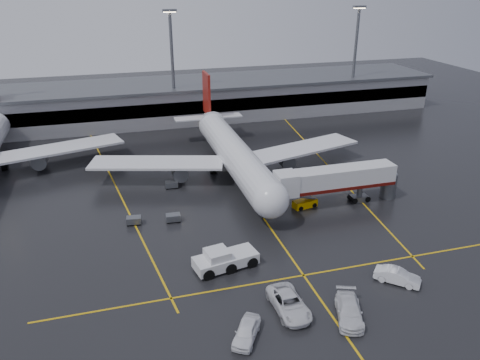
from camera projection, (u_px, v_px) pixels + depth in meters
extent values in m
plane|color=black|center=(249.00, 197.00, 74.47)|extent=(220.00, 220.00, 0.00)
cube|color=gold|center=(249.00, 197.00, 74.47)|extent=(0.25, 90.00, 0.02)
cube|color=gold|center=(304.00, 275.00, 55.08)|extent=(60.00, 0.25, 0.02)
cube|color=gold|center=(116.00, 186.00, 78.23)|extent=(9.99, 69.35, 0.02)
cube|color=gold|center=(326.00, 163.00, 87.81)|extent=(7.57, 69.64, 0.02)
cube|color=gray|center=(192.00, 100.00, 115.16)|extent=(120.00, 18.00, 8.00)
cube|color=black|center=(199.00, 107.00, 107.21)|extent=(120.00, 0.40, 3.00)
cube|color=#595B60|center=(191.00, 83.00, 113.44)|extent=(122.00, 19.00, 0.60)
cylinder|color=#595B60|center=(173.00, 71.00, 105.21)|extent=(0.70, 0.70, 25.00)
cube|color=#595B60|center=(169.00, 10.00, 100.13)|extent=(3.00, 1.20, 0.50)
cube|color=#FFE5B2|center=(170.00, 12.00, 100.25)|extent=(2.60, 0.90, 0.20)
cylinder|color=#595B60|center=(354.00, 61.00, 116.55)|extent=(0.70, 0.70, 25.00)
cube|color=#595B60|center=(360.00, 7.00, 111.47)|extent=(3.00, 1.20, 0.50)
cube|color=#FFE5B2|center=(359.00, 8.00, 111.59)|extent=(2.60, 0.90, 0.20)
cylinder|color=silver|center=(235.00, 155.00, 79.84)|extent=(5.20, 36.00, 5.20)
sphere|color=silver|center=(270.00, 200.00, 63.98)|extent=(5.20, 5.20, 5.20)
cone|color=silver|center=(208.00, 118.00, 98.10)|extent=(4.94, 8.00, 4.94)
cube|color=maroon|center=(207.00, 94.00, 97.02)|extent=(0.50, 5.50, 8.50)
cube|color=silver|center=(208.00, 117.00, 98.02)|extent=(14.00, 3.00, 0.25)
cube|color=silver|center=(157.00, 163.00, 78.64)|extent=(22.80, 11.83, 0.40)
cube|color=silver|center=(302.00, 148.00, 85.20)|extent=(22.80, 11.83, 0.40)
cylinder|color=#595B60|center=(179.00, 171.00, 79.20)|extent=(2.60, 4.50, 2.60)
cylinder|color=#595B60|center=(285.00, 159.00, 83.99)|extent=(2.60, 4.50, 2.60)
cylinder|color=#595B60|center=(263.00, 211.00, 67.90)|extent=(0.56, 0.56, 2.00)
cylinder|color=#595B60|center=(213.00, 168.00, 82.95)|extent=(0.56, 0.56, 2.00)
cylinder|color=#595B60|center=(248.00, 164.00, 84.57)|extent=(0.56, 0.56, 2.00)
cylinder|color=black|center=(263.00, 214.00, 68.12)|extent=(0.40, 1.10, 1.10)
cylinder|color=black|center=(213.00, 170.00, 83.13)|extent=(1.00, 1.40, 1.40)
cylinder|color=black|center=(248.00, 167.00, 84.75)|extent=(1.00, 1.40, 1.40)
cube|color=silver|center=(60.00, 148.00, 85.18)|extent=(22.80, 11.83, 0.40)
cylinder|color=#595B60|center=(40.00, 159.00, 83.98)|extent=(2.60, 4.50, 2.60)
cylinder|color=#595B60|center=(4.00, 164.00, 84.55)|extent=(0.56, 0.56, 2.00)
cylinder|color=black|center=(5.00, 167.00, 84.73)|extent=(1.00, 1.40, 1.40)
cube|color=silver|center=(337.00, 178.00, 70.45)|extent=(18.00, 3.20, 3.00)
cube|color=#4F0B07|center=(337.00, 185.00, 70.97)|extent=(18.00, 3.30, 0.50)
cube|color=silver|center=(286.00, 184.00, 68.38)|extent=(3.00, 3.40, 3.30)
cylinder|color=#595B60|center=(360.00, 192.00, 72.62)|extent=(0.80, 0.80, 3.00)
cube|color=#595B60|center=(359.00, 198.00, 73.04)|extent=(2.60, 1.60, 0.90)
cylinder|color=#595B60|center=(389.00, 185.00, 73.68)|extent=(2.40, 2.40, 4.00)
cylinder|color=black|center=(352.00, 199.00, 72.76)|extent=(0.90, 1.80, 0.90)
cylinder|color=black|center=(365.00, 197.00, 73.31)|extent=(0.90, 1.80, 0.90)
cube|color=silver|center=(226.00, 260.00, 56.27)|extent=(8.04, 4.37, 1.31)
cube|color=silver|center=(217.00, 254.00, 55.39)|extent=(3.04, 3.04, 1.09)
cube|color=black|center=(217.00, 254.00, 55.39)|extent=(2.74, 2.74, 0.98)
cylinder|color=black|center=(204.00, 269.00, 55.27)|extent=(1.98, 3.47, 1.41)
cylinder|color=black|center=(226.00, 263.00, 56.42)|extent=(1.98, 3.47, 1.41)
cylinder|color=black|center=(247.00, 257.00, 57.57)|extent=(1.98, 3.47, 1.41)
cube|color=#E6A100|center=(305.00, 203.00, 71.10)|extent=(3.94, 2.27, 1.13)
cube|color=#595B60|center=(305.00, 197.00, 70.67)|extent=(3.68, 1.64, 1.29)
cylinder|color=black|center=(298.00, 207.00, 70.67)|extent=(1.06, 1.86, 0.72)
cylinder|color=black|center=(311.00, 203.00, 71.73)|extent=(1.06, 1.86, 0.72)
imported|color=silver|center=(289.00, 303.00, 48.96)|extent=(3.25, 6.70, 1.84)
imported|color=silver|center=(349.00, 310.00, 47.99)|extent=(4.41, 6.56, 1.76)
imported|color=white|center=(397.00, 276.00, 53.50)|extent=(4.95, 4.74, 1.68)
imported|color=white|center=(246.00, 331.00, 45.27)|extent=(4.23, 5.16, 1.66)
cube|color=#595B60|center=(173.00, 217.00, 66.84)|extent=(2.08, 1.43, 0.90)
cylinder|color=black|center=(168.00, 223.00, 66.43)|extent=(0.40, 0.20, 0.40)
cylinder|color=black|center=(179.00, 221.00, 66.74)|extent=(0.40, 0.20, 0.40)
cylinder|color=black|center=(168.00, 219.00, 67.32)|extent=(0.40, 0.20, 0.40)
cylinder|color=black|center=(179.00, 218.00, 67.64)|extent=(0.40, 0.20, 0.40)
cube|color=#595B60|center=(134.00, 220.00, 66.15)|extent=(2.14, 1.53, 0.90)
cylinder|color=black|center=(128.00, 225.00, 65.77)|extent=(0.40, 0.20, 0.40)
cylinder|color=black|center=(140.00, 224.00, 66.00)|extent=(0.40, 0.20, 0.40)
cylinder|color=black|center=(129.00, 222.00, 66.68)|extent=(0.40, 0.20, 0.40)
cylinder|color=black|center=(140.00, 221.00, 66.91)|extent=(0.40, 0.20, 0.40)
cube|color=#595B60|center=(172.00, 184.00, 77.41)|extent=(2.05, 1.37, 0.90)
cylinder|color=black|center=(167.00, 188.00, 76.98)|extent=(0.40, 0.20, 0.40)
cylinder|color=black|center=(177.00, 188.00, 77.33)|extent=(0.40, 0.20, 0.40)
cylinder|color=black|center=(167.00, 186.00, 77.87)|extent=(0.40, 0.20, 0.40)
cylinder|color=black|center=(176.00, 185.00, 78.22)|extent=(0.40, 0.20, 0.40)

